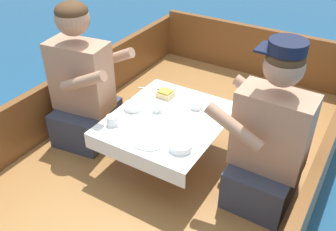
% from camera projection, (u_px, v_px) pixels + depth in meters
% --- Properties ---
extents(ground_plane, '(60.00, 60.00, 0.00)m').
position_uv_depth(ground_plane, '(163.00, 198.00, 2.70)').
color(ground_plane, navy).
extents(boat_deck, '(1.92, 3.29, 0.31)m').
position_uv_depth(boat_deck, '(163.00, 183.00, 2.61)').
color(boat_deck, '#9E6B38').
rests_on(boat_deck, ground_plane).
extents(gunwale_port, '(0.06, 3.29, 0.41)m').
position_uv_depth(gunwale_port, '(58.00, 103.00, 2.81)').
color(gunwale_port, brown).
rests_on(gunwale_port, boat_deck).
extents(gunwale_starboard, '(0.06, 3.29, 0.41)m').
position_uv_depth(gunwale_starboard, '(308.00, 197.00, 2.02)').
color(gunwale_starboard, brown).
rests_on(gunwale_starboard, boat_deck).
extents(bow_coaming, '(1.80, 0.06, 0.47)m').
position_uv_depth(bow_coaming, '(252.00, 50.00, 3.55)').
color(bow_coaming, brown).
rests_on(bow_coaming, boat_deck).
extents(cockpit_table, '(0.70, 0.80, 0.35)m').
position_uv_depth(cockpit_table, '(168.00, 122.00, 2.40)').
color(cockpit_table, '#B2B2B7').
rests_on(cockpit_table, boat_deck).
extents(person_port, '(0.56, 0.50, 1.01)m').
position_uv_depth(person_port, '(83.00, 87.00, 2.58)').
color(person_port, '#333847').
rests_on(person_port, boat_deck).
extents(person_starboard, '(0.53, 0.45, 1.02)m').
position_uv_depth(person_starboard, '(268.00, 143.00, 2.08)').
color(person_starboard, '#333847').
rests_on(person_starboard, boat_deck).
extents(plate_sandwich, '(0.19, 0.19, 0.01)m').
position_uv_depth(plate_sandwich, '(165.00, 97.00, 2.59)').
color(plate_sandwich, white).
rests_on(plate_sandwich, cockpit_table).
extents(plate_bread, '(0.22, 0.22, 0.01)m').
position_uv_depth(plate_bread, '(150.00, 139.00, 2.19)').
color(plate_bread, white).
rests_on(plate_bread, cockpit_table).
extents(sandwich, '(0.11, 0.10, 0.05)m').
position_uv_depth(sandwich, '(165.00, 94.00, 2.57)').
color(sandwich, '#E0BC7F').
rests_on(sandwich, plate_sandwich).
extents(bowl_port_near, '(0.12, 0.12, 0.04)m').
position_uv_depth(bowl_port_near, '(133.00, 106.00, 2.46)').
color(bowl_port_near, white).
rests_on(bowl_port_near, cockpit_table).
extents(bowl_starboard_near, '(0.13, 0.13, 0.04)m').
position_uv_depth(bowl_starboard_near, '(181.00, 146.00, 2.11)').
color(bowl_starboard_near, white).
rests_on(bowl_starboard_near, cockpit_table).
extents(coffee_cup_port, '(0.10, 0.07, 0.06)m').
position_uv_depth(coffee_cup_port, '(112.00, 120.00, 2.30)').
color(coffee_cup_port, white).
rests_on(coffee_cup_port, cockpit_table).
extents(coffee_cup_starboard, '(0.10, 0.07, 0.05)m').
position_uv_depth(coffee_cup_starboard, '(197.00, 105.00, 2.46)').
color(coffee_cup_starboard, white).
rests_on(coffee_cup_starboard, cockpit_table).
extents(coffee_cup_center, '(0.09, 0.06, 0.05)m').
position_uv_depth(coffee_cup_center, '(157.00, 108.00, 2.43)').
color(coffee_cup_center, white).
rests_on(coffee_cup_center, cockpit_table).
extents(utensil_fork_starboard, '(0.17, 0.07, 0.00)m').
position_uv_depth(utensil_fork_starboard, '(152.00, 89.00, 2.69)').
color(utensil_fork_starboard, silver).
rests_on(utensil_fork_starboard, cockpit_table).
extents(utensil_spoon_center, '(0.17, 0.04, 0.01)m').
position_uv_depth(utensil_spoon_center, '(211.00, 102.00, 2.54)').
color(utensil_spoon_center, silver).
rests_on(utensil_spoon_center, cockpit_table).
extents(utensil_knife_starboard, '(0.15, 0.10, 0.00)m').
position_uv_depth(utensil_knife_starboard, '(178.00, 122.00, 2.34)').
color(utensil_knife_starboard, silver).
rests_on(utensil_knife_starboard, cockpit_table).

